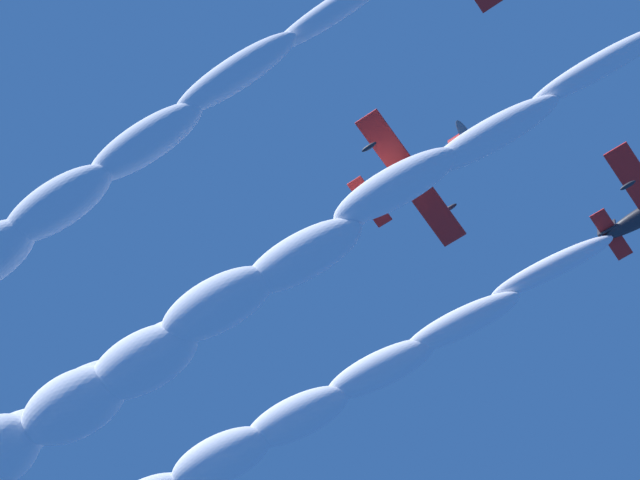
% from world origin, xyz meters
% --- Properties ---
extents(airplane_slot_tail, '(8.48, 8.93, 3.73)m').
position_xyz_m(airplane_slot_tail, '(-22.00, -4.30, 63.26)').
color(airplane_slot_tail, '#232328').
extents(smoke_trail_lead, '(66.20, 30.17, 7.44)m').
position_xyz_m(smoke_trail_lead, '(-50.47, -17.14, 59.16)').
color(smoke_trail_lead, white).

